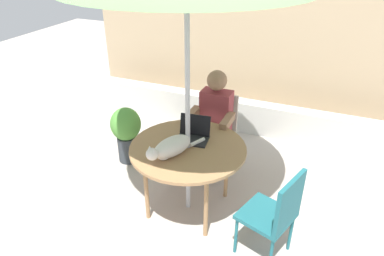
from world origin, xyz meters
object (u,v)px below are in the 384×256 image
(patio_table, at_px, (188,152))
(cat, at_px, (170,148))
(laptop, at_px, (194,132))
(chair_occupied, at_px, (218,125))
(chair_empty, at_px, (276,212))
(person_seated, at_px, (214,118))
(potted_plant_near_fence, at_px, (126,131))

(patio_table, height_order, cat, cat)
(laptop, bearing_deg, chair_occupied, 88.97)
(chair_occupied, height_order, chair_empty, same)
(chair_occupied, relative_size, chair_empty, 1.00)
(patio_table, bearing_deg, chair_empty, -18.67)
(person_seated, height_order, cat, person_seated)
(chair_occupied, distance_m, person_seated, 0.23)
(patio_table, height_order, chair_occupied, chair_occupied)
(cat, bearing_deg, patio_table, 65.94)
(patio_table, xyz_separation_m, chair_empty, (0.91, -0.31, -0.17))
(chair_occupied, bearing_deg, laptop, -91.03)
(chair_empty, xyz_separation_m, laptop, (-0.92, 0.48, 0.28))
(chair_occupied, height_order, cat, cat)
(laptop, xyz_separation_m, potted_plant_near_fence, (-1.01, 0.33, -0.38))
(chair_empty, distance_m, laptop, 1.08)
(person_seated, distance_m, potted_plant_near_fence, 1.08)
(laptop, distance_m, cat, 0.38)
(laptop, bearing_deg, person_seated, 88.68)
(cat, distance_m, potted_plant_near_fence, 1.23)
(chair_empty, distance_m, cat, 1.05)
(cat, bearing_deg, potted_plant_near_fence, 143.14)
(patio_table, bearing_deg, person_seated, 90.00)
(potted_plant_near_fence, bearing_deg, person_seated, 12.62)
(person_seated, height_order, laptop, person_seated)
(patio_table, bearing_deg, potted_plant_near_fence, 153.58)
(person_seated, bearing_deg, laptop, -91.32)
(patio_table, relative_size, chair_occupied, 1.26)
(patio_table, relative_size, person_seated, 0.91)
(patio_table, relative_size, potted_plant_near_fence, 1.56)
(potted_plant_near_fence, bearing_deg, patio_table, -26.42)
(patio_table, xyz_separation_m, chair_occupied, (0.00, 0.89, -0.17))
(person_seated, distance_m, laptop, 0.57)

